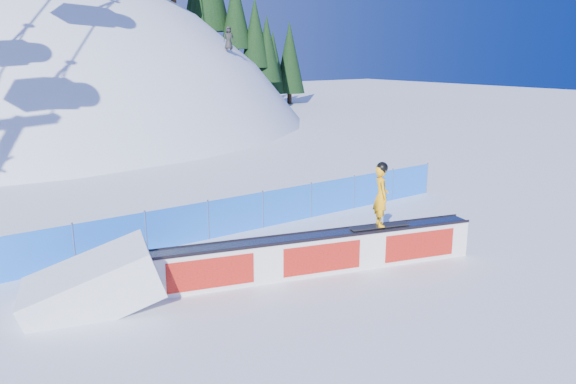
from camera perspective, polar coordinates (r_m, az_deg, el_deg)
ground at (r=13.42m, az=-2.64°, el=-10.63°), size 160.00×160.00×0.00m
snow_hill at (r=57.69m, az=-26.55°, el=-11.71°), size 64.00×64.00×64.00m
treeline at (r=58.08m, az=-6.07°, el=18.52°), size 19.92×13.26×19.76m
safety_fence at (r=16.92m, az=-11.09°, el=-3.42°), size 22.05×0.05×1.30m
rail_box at (r=14.63m, az=3.07°, el=-6.28°), size 8.71×3.01×1.07m
snow_ramp at (r=13.78m, az=-19.10°, el=-10.75°), size 3.49×2.70×1.93m
snowboarder at (r=14.98m, az=9.43°, el=-0.33°), size 1.70×0.75×1.76m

